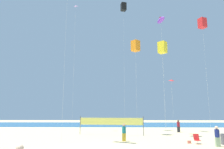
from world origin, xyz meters
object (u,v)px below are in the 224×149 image
beachgoer_navy_shirt (217,136)px  kite_black_box (124,7)px  kite_orange_box (135,46)px  beachgoer_maroon_shirt (178,126)px  folding_beach_chair (197,139)px  beach_handbag (189,142)px  kite_red_diamond (171,80)px  beachgoer_teal_shirt (124,132)px  kite_yellow_box (162,48)px  kite_pink_diamond (76,8)px  kite_red_box (202,23)px  volleyball_net (111,122)px  kite_violet_inflatable (161,20)px  trash_barrel (224,139)px

beachgoer_navy_shirt → kite_black_box: size_ratio=0.08×
kite_orange_box → beachgoer_maroon_shirt: bearing=30.0°
folding_beach_chair → beach_handbag: 0.77m
beachgoer_navy_shirt → kite_red_diamond: (-0.97, 10.48, 6.36)m
beachgoer_teal_shirt → kite_orange_box: size_ratio=0.14×
beachgoer_teal_shirt → kite_red_diamond: 11.84m
beachgoer_teal_shirt → kite_orange_box: 12.81m
beach_handbag → beachgoer_navy_shirt: bearing=-46.5°
kite_orange_box → kite_yellow_box: (3.38, -1.62, -0.76)m
kite_pink_diamond → kite_red_diamond: kite_pink_diamond is taller
beachgoer_teal_shirt → kite_red_box: size_ratio=0.11×
beach_handbag → kite_red_box: kite_red_box is taller
beachgoer_teal_shirt → kite_red_box: (11.83, 7.09, 14.80)m
kite_pink_diamond → volleyball_net: bearing=-41.8°
kite_red_box → kite_orange_box: bearing=-174.4°
kite_red_box → kite_black_box: bearing=153.8°
beachgoer_navy_shirt → kite_violet_inflatable: size_ratio=0.09×
kite_violet_inflatable → beachgoer_teal_shirt: bearing=-121.2°
kite_black_box → kite_yellow_box: kite_black_box is taller
volleyball_net → kite_red_box: (13.35, 1.27, 14.09)m
beachgoer_navy_shirt → kite_orange_box: bearing=175.9°
kite_black_box → kite_pink_diamond: size_ratio=1.04×
beachgoer_teal_shirt → beachgoer_navy_shirt: 8.57m
beachgoer_maroon_shirt → beach_handbag: beachgoer_maroon_shirt is taller
kite_red_diamond → kite_yellow_box: kite_yellow_box is taller
folding_beach_chair → kite_orange_box: kite_orange_box is taller
beachgoer_maroon_shirt → kite_violet_inflatable: bearing=15.1°
beachgoer_teal_shirt → kite_yellow_box: kite_yellow_box is taller
beachgoer_maroon_shirt → trash_barrel: (0.79, -11.80, -0.47)m
beach_handbag → kite_violet_inflatable: bearing=87.4°
folding_beach_chair → volleyball_net: size_ratio=0.11×
volleyball_net → kite_red_diamond: (8.47, 1.36, 5.65)m
volleyball_net → kite_orange_box: (3.43, 0.29, 10.39)m
kite_red_box → kite_violet_inflatable: 6.88m
beachgoer_maroon_shirt → kite_black_box: bearing=31.2°
trash_barrel → kite_black_box: size_ratio=0.04×
trash_barrel → beach_handbag: bearing=168.8°
kite_black_box → kite_orange_box: kite_black_box is taller
beachgoer_teal_shirt → beach_handbag: beachgoer_teal_shirt is taller
kite_black_box → kite_yellow_box: (4.78, -8.17, -10.12)m
beachgoer_maroon_shirt → kite_orange_box: 13.32m
beach_handbag → kite_black_box: size_ratio=0.01×
trash_barrel → kite_orange_box: 15.83m
trash_barrel → kite_pink_diamond: 29.53m
kite_pink_diamond → kite_orange_box: size_ratio=1.66×
folding_beach_chair → kite_pink_diamond: (-14.60, 13.06, 20.14)m
beach_handbag → volleyball_net: bearing=136.6°
beach_handbag → kite_violet_inflatable: 21.80m
trash_barrel → kite_yellow_box: kite_yellow_box is taller
volleyball_net → kite_violet_inflatable: (8.20, 5.18, 16.41)m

